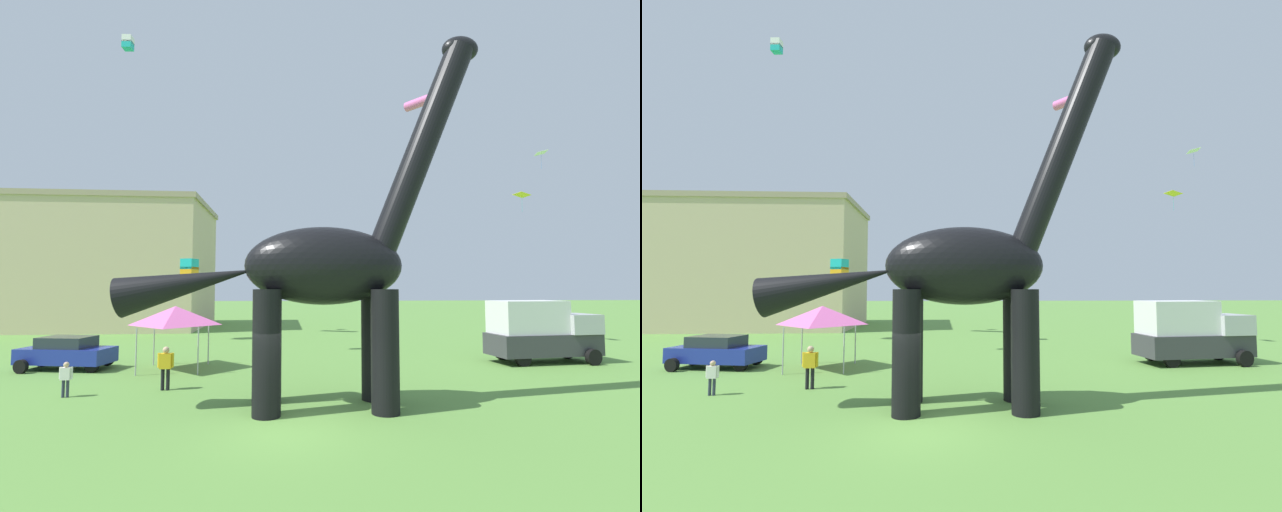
{
  "view_description": "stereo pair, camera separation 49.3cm",
  "coord_description": "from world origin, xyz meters",
  "views": [
    {
      "loc": [
        -0.21,
        -12.29,
        3.87
      ],
      "look_at": [
        1.11,
        3.55,
        5.03
      ],
      "focal_mm": 24.59,
      "sensor_mm": 36.0,
      "label": 1
    },
    {
      "loc": [
        0.29,
        -12.32,
        3.87
      ],
      "look_at": [
        1.11,
        3.55,
        5.03
      ],
      "focal_mm": 24.59,
      "sensor_mm": 36.0,
      "label": 2
    }
  ],
  "objects": [
    {
      "name": "kite_mid_right",
      "position": [
        -8.93,
        11.92,
        17.48
      ],
      "size": [
        0.54,
        0.54,
        0.72
      ],
      "color": "white"
    },
    {
      "name": "kite_mid_left",
      "position": [
        -7.2,
        20.89,
        5.34
      ],
      "size": [
        1.26,
        1.26,
        1.39
      ],
      "color": "#19B2B7"
    },
    {
      "name": "parked_box_truck",
      "position": [
        13.19,
        9.79,
        1.65
      ],
      "size": [
        5.8,
        2.72,
        3.2
      ],
      "rotation": [
        0.0,
        0.0,
        0.11
      ],
      "color": "#38383D",
      "rests_on": "ground_plane"
    },
    {
      "name": "kite_near_high",
      "position": [
        16.49,
        16.86,
        10.41
      ],
      "size": [
        0.86,
        1.12,
        1.33
      ],
      "color": "yellow"
    },
    {
      "name": "kite_apex",
      "position": [
        1.89,
        19.02,
        8.04
      ],
      "size": [
        0.61,
        0.82,
        1.02
      ],
      "color": "#19B2B7"
    },
    {
      "name": "person_vendor_side",
      "position": [
        -4.67,
        5.04,
        0.99
      ],
      "size": [
        0.61,
        0.27,
        1.63
      ],
      "rotation": [
        0.0,
        0.0,
        2.92
      ],
      "color": "black",
      "rests_on": "ground_plane"
    },
    {
      "name": "festival_canopy_tent",
      "position": [
        -5.37,
        9.32,
        2.54
      ],
      "size": [
        3.15,
        3.15,
        3.0
      ],
      "color": "#B2B2B7",
      "rests_on": "ground_plane"
    },
    {
      "name": "kite_trailing",
      "position": [
        20.05,
        20.1,
        14.54
      ],
      "size": [
        1.11,
        1.29,
        1.36
      ],
      "color": "white"
    },
    {
      "name": "kite_mid_center",
      "position": [
        -0.52,
        25.8,
        7.05
      ],
      "size": [
        3.01,
        2.96,
        0.86
      ],
      "color": "pink"
    },
    {
      "name": "dinosaur_sculpture",
      "position": [
        1.06,
        2.15,
        4.6
      ],
      "size": [
        12.18,
        2.58,
        12.73
      ],
      "rotation": [
        0.0,
        0.0,
        -0.54
      ],
      "color": "black",
      "rests_on": "ground_plane"
    },
    {
      "name": "person_near_flyer",
      "position": [
        -7.9,
        4.22,
        0.75
      ],
      "size": [
        0.46,
        0.2,
        1.24
      ],
      "rotation": [
        0.0,
        0.0,
        4.0
      ],
      "color": "#2D3347",
      "rests_on": "ground_plane"
    },
    {
      "name": "ground_plane",
      "position": [
        0.0,
        0.0,
        0.0
      ],
      "size": [
        240.0,
        240.0,
        0.0
      ],
      "primitive_type": "plane",
      "color": "#5B8E3D"
    },
    {
      "name": "parked_sedan_left",
      "position": [
        -10.51,
        9.78,
        0.81
      ],
      "size": [
        4.46,
        2.53,
        1.55
      ],
      "rotation": [
        0.0,
        0.0,
        -0.19
      ],
      "color": "navy",
      "rests_on": "ground_plane"
    },
    {
      "name": "background_building_block",
      "position": [
        -18.75,
        32.4,
        6.13
      ],
      "size": [
        21.83,
        12.99,
        12.23
      ],
      "color": "#CCB78E",
      "rests_on": "ground_plane"
    },
    {
      "name": "kite_drifting",
      "position": [
        9.49,
        16.98,
        16.86
      ],
      "size": [
        2.48,
        2.39,
        0.7
      ],
      "color": "pink"
    }
  ]
}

